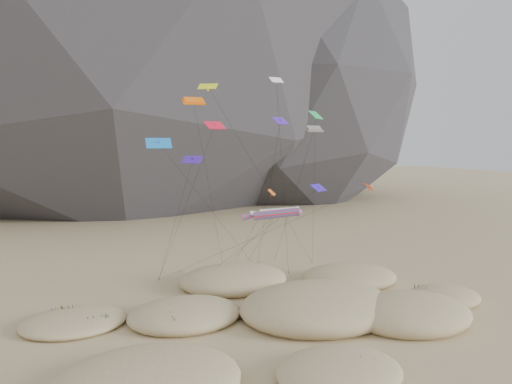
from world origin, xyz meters
The scene contains 9 objects.
ground centered at (0.00, 0.00, 0.00)m, with size 500.00×500.00×0.00m, color #CCB789.
dunes centered at (-0.42, 4.06, 0.76)m, with size 49.89×37.95×4.34m.
dune_grass centered at (-0.80, 3.35, 0.84)m, with size 42.62×30.25×1.53m.
kite_stakes centered at (2.25, 23.83, 0.15)m, with size 24.09×7.56×0.30m.
rainbow_tube_kite centered at (0.22, 8.81, 10.45)m, with size 6.59×16.70×11.23m.
white_tube_kite centered at (1.39, 10.45, 10.52)m, with size 5.49×16.52×11.12m.
orange_parafoil centered at (-7.88, 12.64, 22.97)m, with size 9.92×13.40×23.75m.
multi_parafoil centered at (8.02, 12.86, 20.06)m, with size 3.57×15.65×20.79m.
delta_kites centered at (-0.29, 11.63, 18.36)m, with size 28.69×20.24×26.99m.
Camera 1 is at (-26.10, -41.31, 18.79)m, focal length 35.00 mm.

